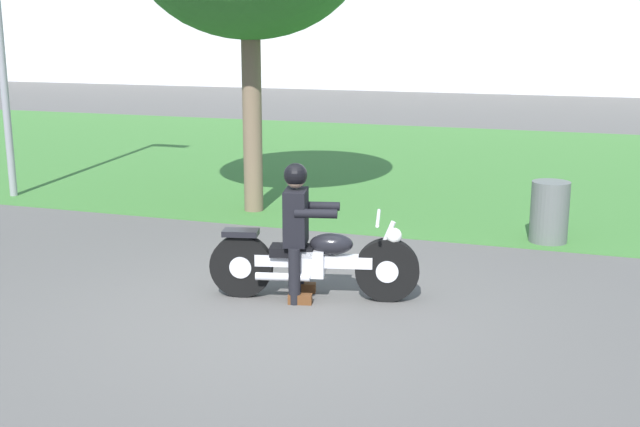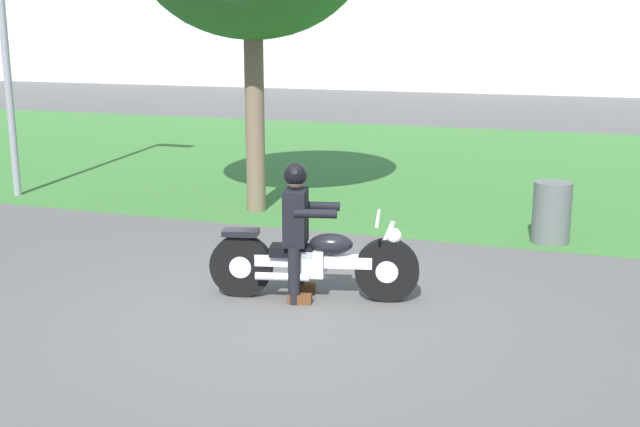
{
  "view_description": "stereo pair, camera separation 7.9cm",
  "coord_description": "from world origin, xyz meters",
  "views": [
    {
      "loc": [
        2.69,
        -6.64,
        2.73
      ],
      "look_at": [
        0.13,
        0.94,
        0.85
      ],
      "focal_mm": 44.98,
      "sensor_mm": 36.0,
      "label": 1
    },
    {
      "loc": [
        2.76,
        -6.62,
        2.73
      ],
      "look_at": [
        0.13,
        0.94,
        0.85
      ],
      "focal_mm": 44.98,
      "sensor_mm": 36.0,
      "label": 2
    }
  ],
  "objects": [
    {
      "name": "ground",
      "position": [
        0.0,
        0.0,
        0.0
      ],
      "size": [
        120.0,
        120.0,
        0.0
      ],
      "primitive_type": "plane",
      "color": "#565451"
    },
    {
      "name": "grass_verge",
      "position": [
        0.0,
        9.35,
        0.0
      ],
      "size": [
        60.0,
        12.0,
        0.01
      ],
      "primitive_type": "cube",
      "color": "#3D7533",
      "rests_on": "ground"
    },
    {
      "name": "motorcycle_lead",
      "position": [
        0.14,
        0.74,
        0.39
      ],
      "size": [
        2.11,
        0.78,
        0.88
      ],
      "rotation": [
        0.0,
        0.0,
        0.23
      ],
      "color": "black",
      "rests_on": "ground"
    },
    {
      "name": "rider_lead",
      "position": [
        -0.03,
        0.7,
        0.82
      ],
      "size": [
        0.62,
        0.54,
        1.4
      ],
      "rotation": [
        0.0,
        0.0,
        0.23
      ],
      "color": "black",
      "rests_on": "ground"
    },
    {
      "name": "trash_can",
      "position": [
        2.28,
        3.8,
        0.4
      ],
      "size": [
        0.49,
        0.49,
        0.79
      ],
      "primitive_type": "cylinder",
      "color": "#595E5B",
      "rests_on": "ground"
    }
  ]
}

